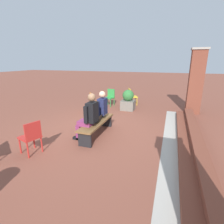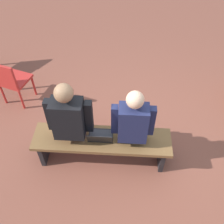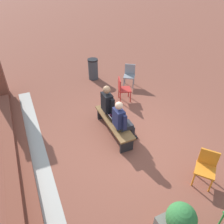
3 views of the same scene
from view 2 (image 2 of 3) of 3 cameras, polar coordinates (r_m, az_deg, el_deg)
The scene contains 6 objects.
ground_plane at distance 3.88m, azimuth 3.47°, elevation -7.82°, with size 60.00×60.00×0.00m, color brown.
bench at distance 3.49m, azimuth -2.18°, elevation -6.70°, with size 1.80×0.44×0.45m.
person_student at distance 3.25m, azimuth 4.48°, elevation -2.44°, with size 0.52×0.66×1.31m.
person_adult at distance 3.29m, azimuth -8.91°, elevation -1.46°, with size 0.56×0.71×1.37m.
laptop at distance 3.37m, azimuth -2.55°, elevation -5.38°, with size 0.32×0.29×0.21m.
plastic_chair_foreground at distance 4.47m, azimuth -21.09°, elevation 6.57°, with size 0.53×0.53×0.84m.
Camera 2 is at (0.10, 2.24, 3.17)m, focal length 42.00 mm.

